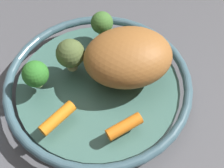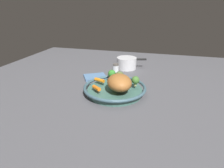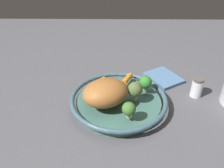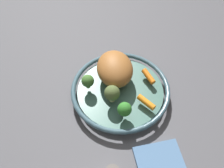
% 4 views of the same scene
% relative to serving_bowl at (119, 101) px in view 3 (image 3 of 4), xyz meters
% --- Properties ---
extents(ground_plane, '(1.95, 1.95, 0.00)m').
position_rel_serving_bowl_xyz_m(ground_plane, '(0.00, 0.00, -0.02)').
color(ground_plane, '#4C4C51').
extents(serving_bowl, '(0.34, 0.34, 0.04)m').
position_rel_serving_bowl_xyz_m(serving_bowl, '(0.00, 0.00, 0.00)').
color(serving_bowl, '#3D665B').
rests_on(serving_bowl, ground_plane).
extents(roast_chicken_piece, '(0.18, 0.19, 0.08)m').
position_rel_serving_bowl_xyz_m(roast_chicken_piece, '(0.03, -0.04, 0.06)').
color(roast_chicken_piece, '#9A5E2C').
rests_on(roast_chicken_piece, serving_bowl).
extents(baby_carrot_back, '(0.07, 0.05, 0.02)m').
position_rel_serving_bowl_xyz_m(baby_carrot_back, '(-0.10, 0.03, 0.03)').
color(baby_carrot_back, orange).
rests_on(baby_carrot_back, serving_bowl).
extents(baby_carrot_right, '(0.06, 0.06, 0.02)m').
position_rel_serving_bowl_xyz_m(baby_carrot_right, '(-0.08, -0.07, 0.03)').
color(baby_carrot_right, orange).
rests_on(baby_carrot_right, serving_bowl).
extents(broccoli_floret_edge, '(0.05, 0.05, 0.05)m').
position_rel_serving_bowl_xyz_m(broccoli_floret_edge, '(-0.04, 0.09, 0.05)').
color(broccoli_floret_edge, '#95AC66').
rests_on(broccoli_floret_edge, serving_bowl).
extents(broccoli_floret_small, '(0.05, 0.05, 0.06)m').
position_rel_serving_bowl_xyz_m(broccoli_floret_small, '(0.01, 0.05, 0.06)').
color(broccoli_floret_small, tan).
rests_on(broccoli_floret_small, serving_bowl).
extents(broccoli_floret_mid, '(0.04, 0.04, 0.05)m').
position_rel_serving_bowl_xyz_m(broccoli_floret_mid, '(0.11, 0.03, 0.05)').
color(broccoli_floret_mid, tan).
rests_on(broccoli_floret_mid, serving_bowl).
extents(salt_shaker, '(0.04, 0.04, 0.08)m').
position_rel_serving_bowl_xyz_m(salt_shaker, '(-0.07, 0.29, 0.01)').
color(salt_shaker, silver).
rests_on(salt_shaker, ground_plane).
extents(dish_towel, '(0.18, 0.17, 0.01)m').
position_rel_serving_bowl_xyz_m(dish_towel, '(-0.18, 0.19, -0.02)').
color(dish_towel, '#4C7099').
rests_on(dish_towel, ground_plane).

